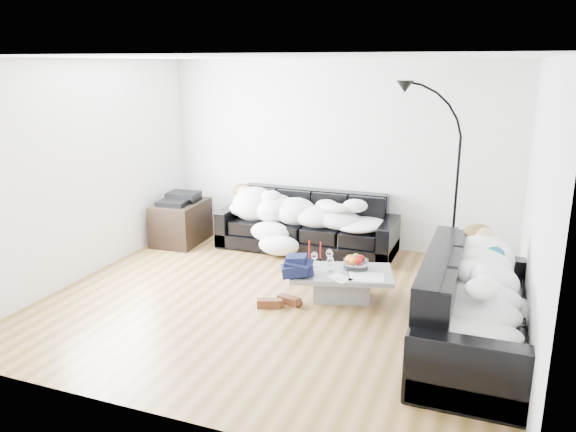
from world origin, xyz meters
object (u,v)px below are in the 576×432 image
(sleeper_right, at_px, (479,284))
(shoes, at_px, (279,302))
(sofa_back, at_px, (307,222))
(av_cabinet, at_px, (181,222))
(sofa_right, at_px, (477,305))
(sleeper_back, at_px, (306,207))
(wine_glass_b, at_px, (314,260))
(candle_left, at_px, (309,251))
(coffee_table, at_px, (341,285))
(wine_glass_a, at_px, (329,257))
(fruit_bowl, at_px, (356,262))
(candle_right, at_px, (321,251))
(floor_lamp, at_px, (457,189))
(stereo, at_px, (180,198))
(wine_glass_c, at_px, (330,264))

(sleeper_right, xyz_separation_m, shoes, (-2.02, 0.26, -0.60))
(sofa_back, distance_m, av_cabinet, 1.86)
(sofa_right, xyz_separation_m, sleeper_right, (0.00, 0.00, 0.21))
(sleeper_back, relative_size, wine_glass_b, 11.58)
(sleeper_right, height_order, candle_left, sleeper_right)
(coffee_table, xyz_separation_m, wine_glass_a, (-0.19, 0.15, 0.25))
(fruit_bowl, height_order, candle_right, candle_right)
(sofa_right, relative_size, floor_lamp, 1.07)
(sleeper_right, height_order, stereo, sleeper_right)
(sofa_back, height_order, wine_glass_c, sofa_back)
(fruit_bowl, bearing_deg, sofa_right, -31.95)
(sofa_right, bearing_deg, floor_lamp, 10.31)
(wine_glass_a, xyz_separation_m, wine_glass_c, (0.07, -0.19, -0.00))
(sofa_right, height_order, candle_left, sofa_right)
(candle_left, bearing_deg, floor_lamp, 41.89)
(sofa_back, xyz_separation_m, stereo, (-1.83, -0.31, 0.26))
(candle_right, relative_size, stereo, 0.50)
(sleeper_back, xyz_separation_m, wine_glass_a, (0.73, -1.28, -0.21))
(fruit_bowl, height_order, floor_lamp, floor_lamp)
(sofa_back, height_order, shoes, sofa_back)
(wine_glass_a, distance_m, candle_left, 0.25)
(coffee_table, bearing_deg, candle_right, 141.31)
(sofa_right, bearing_deg, candle_right, 61.89)
(coffee_table, xyz_separation_m, fruit_bowl, (0.12, 0.14, 0.25))
(candle_right, height_order, av_cabinet, av_cabinet)
(sleeper_back, xyz_separation_m, candle_right, (0.58, -1.16, -0.20))
(sleeper_back, height_order, coffee_table, sleeper_back)
(fruit_bowl, xyz_separation_m, floor_lamp, (0.92, 1.36, 0.62))
(sofa_back, bearing_deg, coffee_table, -58.15)
(sleeper_back, relative_size, stereo, 4.74)
(wine_glass_c, bearing_deg, fruit_bowl, 37.07)
(sofa_back, height_order, wine_glass_b, sofa_back)
(shoes, bearing_deg, floor_lamp, 41.25)
(sleeper_right, bearing_deg, wine_glass_b, 68.39)
(sofa_right, distance_m, candle_left, 2.06)
(sleeper_right, xyz_separation_m, av_cabinet, (-4.18, 1.84, -0.35))
(coffee_table, height_order, floor_lamp, floor_lamp)
(fruit_bowl, bearing_deg, wine_glass_c, -142.93)
(stereo, bearing_deg, wine_glass_b, -31.14)
(fruit_bowl, distance_m, wine_glass_c, 0.30)
(fruit_bowl, height_order, stereo, stereo)
(av_cabinet, bearing_deg, sleeper_right, -26.90)
(sofa_right, bearing_deg, wine_glass_b, 68.39)
(sofa_back, bearing_deg, sofa_right, -42.43)
(sleeper_right, height_order, wine_glass_b, sleeper_right)
(wine_glass_b, height_order, stereo, stereo)
(sleeper_back, relative_size, sleeper_right, 1.10)
(fruit_bowl, bearing_deg, av_cabinet, 160.42)
(wine_glass_b, relative_size, candle_left, 0.70)
(sofa_back, height_order, fruit_bowl, sofa_back)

